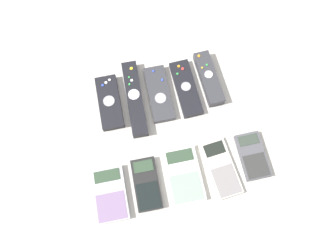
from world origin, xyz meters
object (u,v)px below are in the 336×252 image
calculator_3 (221,168)px  calculator_4 (252,156)px  remote_4 (209,78)px  calculator_2 (184,175)px  remote_1 (135,99)px  calculator_1 (147,184)px  remote_3 (186,88)px  calculator_0 (110,194)px  remote_0 (110,102)px  remote_2 (159,94)px

calculator_3 → calculator_4: calculator_4 is taller
remote_4 → calculator_2: size_ratio=1.08×
remote_1 → remote_4: (0.21, 0.01, 0.00)m
remote_4 → calculator_1: size_ratio=1.18×
calculator_1 → calculator_4: calculator_1 is taller
remote_3 → calculator_0: size_ratio=1.20×
remote_3 → remote_1: bearing=178.9°
remote_1 → calculator_4: size_ratio=1.76×
remote_1 → calculator_3: 0.30m
remote_4 → remote_3: bearing=-171.6°
remote_0 → remote_2: 0.14m
remote_0 → remote_3: 0.21m
remote_0 → calculator_2: bearing=-56.8°
calculator_0 → calculator_1: size_ratio=1.03×
remote_0 → remote_1: remote_1 is taller
calculator_1 → calculator_4: 0.28m
remote_2 → calculator_3: remote_2 is taller
remote_0 → remote_4: 0.28m
remote_2 → calculator_0: 0.30m
remote_4 → calculator_1: remote_4 is taller
calculator_2 → calculator_3: (0.10, -0.01, -0.00)m
calculator_3 → remote_4: bearing=77.4°
remote_2 → remote_4: 0.14m
remote_2 → remote_3: bearing=0.9°
remote_2 → calculator_2: 0.23m
remote_2 → remote_4: size_ratio=1.03×
calculator_0 → calculator_3: (0.29, -0.01, -0.00)m
remote_1 → remote_2: 0.07m
remote_3 → calculator_3: remote_3 is taller
calculator_0 → calculator_2: bearing=3.2°
remote_0 → calculator_1: 0.25m
remote_3 → calculator_3: bearing=-82.9°
remote_0 → calculator_1: bearing=-76.4°
remote_0 → remote_3: size_ratio=0.93×
remote_0 → calculator_3: remote_0 is taller
remote_4 → calculator_4: bearing=-79.2°
calculator_1 → calculator_0: bearing=-175.6°
remote_4 → calculator_4: (0.05, -0.24, -0.01)m
remote_0 → remote_2: (0.14, -0.01, -0.00)m
calculator_2 → calculator_3: size_ratio=0.95×
remote_2 → calculator_2: (0.01, -0.23, -0.00)m
remote_4 → calculator_4: remote_4 is taller
remote_1 → calculator_1: size_ratio=1.62×
remote_4 → calculator_1: 0.34m
remote_3 → calculator_4: bearing=-62.7°
remote_0 → calculator_4: (0.33, -0.24, -0.00)m
remote_4 → calculator_3: 0.25m
remote_1 → calculator_0: size_ratio=1.57×
remote_1 → remote_0: bearing=178.0°
remote_0 → calculator_1: size_ratio=1.15×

